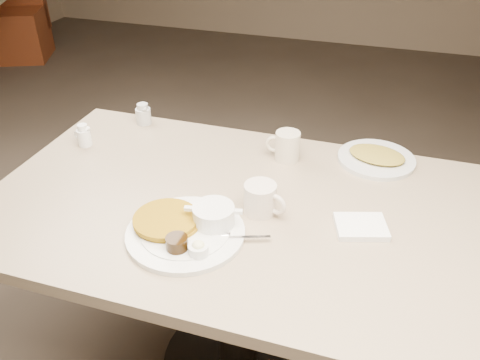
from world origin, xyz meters
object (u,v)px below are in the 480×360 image
(creamer_right, at_px, (143,114))
(coffee_mug_far, at_px, (287,146))
(main_plate, at_px, (188,226))
(coffee_mug_near, at_px, (261,198))
(creamer_left, at_px, (84,136))
(hash_plate, at_px, (376,158))
(diner_table, at_px, (238,247))

(creamer_right, bearing_deg, coffee_mug_far, -9.70)
(main_plate, height_order, creamer_right, creamer_right)
(coffee_mug_far, distance_m, creamer_right, 0.59)
(main_plate, distance_m, coffee_mug_near, 0.22)
(creamer_left, distance_m, creamer_right, 0.25)
(coffee_mug_far, distance_m, hash_plate, 0.30)
(diner_table, distance_m, creamer_right, 0.67)
(coffee_mug_near, distance_m, hash_plate, 0.49)
(diner_table, height_order, main_plate, main_plate)
(diner_table, xyz_separation_m, creamer_right, (-0.50, 0.39, 0.21))
(hash_plate, bearing_deg, diner_table, -134.73)
(creamer_left, height_order, hash_plate, creamer_left)
(main_plate, xyz_separation_m, creamer_left, (-0.54, 0.34, 0.01))
(coffee_mug_far, bearing_deg, creamer_left, -170.27)
(coffee_mug_near, height_order, creamer_right, coffee_mug_near)
(main_plate, relative_size, hash_plate, 1.36)
(coffee_mug_near, bearing_deg, hash_plate, 53.08)
(creamer_right, xyz_separation_m, hash_plate, (0.87, -0.02, -0.02))
(main_plate, bearing_deg, creamer_left, 147.51)
(diner_table, distance_m, coffee_mug_near, 0.23)
(coffee_mug_near, xyz_separation_m, creamer_right, (-0.58, 0.41, -0.01))
(diner_table, relative_size, creamer_right, 18.58)
(diner_table, distance_m, coffee_mug_far, 0.37)
(diner_table, distance_m, hash_plate, 0.55)
(creamer_right, height_order, hash_plate, creamer_right)
(diner_table, height_order, coffee_mug_near, coffee_mug_near)
(diner_table, bearing_deg, creamer_left, 164.54)
(coffee_mug_far, bearing_deg, coffee_mug_near, -90.26)
(coffee_mug_near, xyz_separation_m, coffee_mug_far, (0.00, 0.31, 0.00))
(main_plate, xyz_separation_m, coffee_mug_far, (0.16, 0.46, 0.03))
(coffee_mug_far, height_order, creamer_right, coffee_mug_far)
(diner_table, xyz_separation_m, main_plate, (-0.09, -0.17, 0.19))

